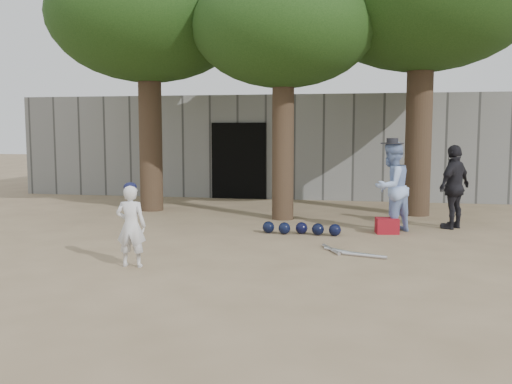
% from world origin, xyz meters
% --- Properties ---
extents(ground, '(70.00, 70.00, 0.00)m').
position_xyz_m(ground, '(0.00, 0.00, 0.00)').
color(ground, '#937C5E').
rests_on(ground, ground).
extents(boy_player, '(0.46, 0.32, 1.20)m').
position_xyz_m(boy_player, '(-0.93, -0.66, 0.60)').
color(boy_player, silver).
rests_on(boy_player, ground).
extents(spectator_blue, '(1.06, 1.09, 1.76)m').
position_xyz_m(spectator_blue, '(2.90, 2.95, 0.88)').
color(spectator_blue, '#97B3E9').
rests_on(spectator_blue, ground).
extents(spectator_dark, '(0.94, 1.04, 1.69)m').
position_xyz_m(spectator_dark, '(4.17, 3.62, 0.85)').
color(spectator_dark, black).
rests_on(spectator_dark, ground).
extents(red_bag, '(0.46, 0.38, 0.30)m').
position_xyz_m(red_bag, '(2.83, 2.79, 0.15)').
color(red_bag, maroon).
rests_on(red_bag, ground).
extents(back_building, '(16.00, 5.24, 3.00)m').
position_xyz_m(back_building, '(-0.00, 10.33, 1.50)').
color(back_building, gray).
rests_on(back_building, ground).
extents(helmet_row, '(1.51, 0.33, 0.23)m').
position_xyz_m(helmet_row, '(1.22, 2.37, 0.12)').
color(helmet_row, black).
rests_on(helmet_row, ground).
extents(bat_pile, '(1.07, 0.83, 0.06)m').
position_xyz_m(bat_pile, '(2.14, 0.79, 0.03)').
color(bat_pile, silver).
rests_on(bat_pile, ground).
extents(tree_row, '(11.40, 5.80, 6.69)m').
position_xyz_m(tree_row, '(0.74, 5.02, 4.69)').
color(tree_row, brown).
rests_on(tree_row, ground).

